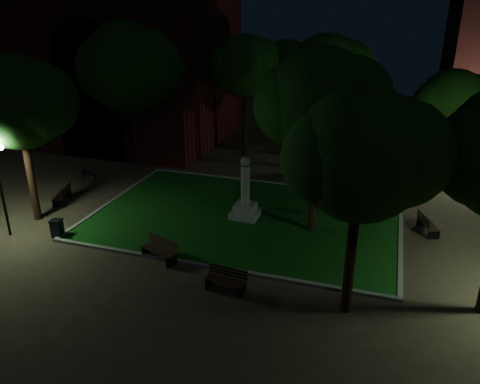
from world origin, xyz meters
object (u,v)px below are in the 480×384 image
Objects in this scene: bench_far_side at (301,172)px; trash_bin at (57,228)px; bench_left_side at (63,195)px; bench_right_side at (427,224)px; bench_near_left at (160,250)px; bench_near_right at (226,280)px; bicycle at (87,173)px; monument at (245,201)px.

bench_far_side is 1.93× the size of trash_bin.
bench_right_side is at bearing 76.69° from bench_left_side.
bench_near_left is 12.61m from bench_right_side.
bench_near_left reaches higher than bench_left_side.
bench_near_right reaches higher than bicycle.
bench_near_left is at bearing 43.39° from bench_left_side.
bench_far_side is (11.70, 7.87, -0.02)m from bench_left_side.
bench_near_right reaches higher than bench_far_side.
bench_near_right is at bearing -113.49° from bicycle.
bench_right_side is at bearing 49.31° from bench_near_right.
bench_far_side is at bearing 92.37° from bench_near_left.
bench_right_side reaches higher than bench_far_side.
monument is 9.10m from trash_bin.
bench_far_side is at bearing -59.11° from bicycle.
bench_left_side is 1.18× the size of bicycle.
bicycle is at bearing 174.13° from bench_left_side.
bench_near_right is at bearing 45.15° from bench_left_side.
bench_near_right is 1.89× the size of trash_bin.
bench_near_right is at bearing -79.05° from monument.
bench_near_left is 3.67m from bench_near_right.
bicycle is (-12.30, 8.80, -0.02)m from bench_near_right.
bench_left_side is at bearing 53.41° from bench_far_side.
bicycle is at bearing 114.84° from trash_bin.
bench_near_left is 1.07× the size of bench_right_side.
bicycle is at bearing 38.30° from bench_far_side.
bench_left_side is 4.27m from trash_bin.
bench_near_left is 8.87m from bench_left_side.
bench_left_side reaches higher than bicycle.
bench_near_left is at bearing -113.38° from monument.
bicycle is at bearing 67.95° from bench_right_side.
bench_left_side is (-11.39, 5.23, 0.02)m from bench_near_right.
bench_right_side reaches higher than bicycle.
bicycle is at bearing 167.72° from monument.
bench_far_side is at bearing 33.91° from bench_right_side.
bench_far_side is 1.13× the size of bicycle.
monument is at bearing 96.49° from bench_far_side.
bench_left_side is at bearing 159.69° from bench_near_right.
bench_near_left is 1.04× the size of bench_left_side.
bench_far_side is 14.73m from trash_bin.
bench_far_side is (0.31, 13.09, -0.00)m from bench_near_right.
trash_bin is (-9.32, -11.41, 0.03)m from bench_far_side.
bench_right_side is (7.52, 7.51, 0.00)m from bench_near_right.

